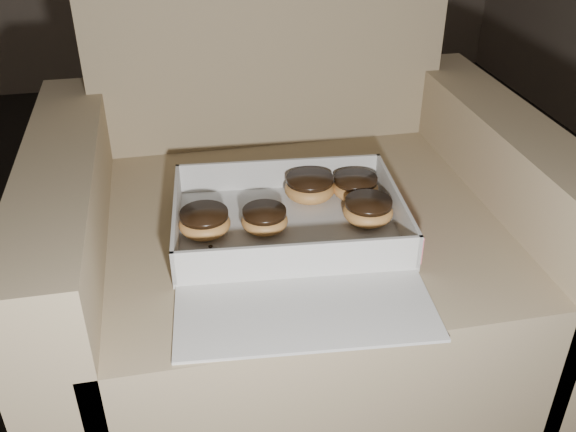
# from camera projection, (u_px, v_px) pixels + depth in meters

# --- Properties ---
(armchair) EXTENTS (0.89, 0.75, 0.93)m
(armchair) POSITION_uv_depth(u_px,v_px,m) (292.00, 249.00, 1.24)
(armchair) COLOR #8C7D59
(armchair) RESTS_ON floor
(bakery_box) EXTENTS (0.40, 0.46, 0.06)m
(bakery_box) POSITION_uv_depth(u_px,v_px,m) (293.00, 237.00, 1.03)
(bakery_box) COLOR silver
(bakery_box) RESTS_ON armchair
(donut_a) EXTENTS (0.08, 0.08, 0.04)m
(donut_a) POSITION_uv_depth(u_px,v_px,m) (265.00, 219.00, 1.04)
(donut_a) COLOR #D98D4C
(donut_a) RESTS_ON bakery_box
(donut_b) EXTENTS (0.08, 0.08, 0.04)m
(donut_b) POSITION_uv_depth(u_px,v_px,m) (205.00, 222.00, 1.03)
(donut_b) COLOR #D98D4C
(donut_b) RESTS_ON bakery_box
(donut_c) EXTENTS (0.08, 0.08, 0.04)m
(donut_c) POSITION_uv_depth(u_px,v_px,m) (368.00, 210.00, 1.06)
(donut_c) COLOR #D98D4C
(donut_c) RESTS_ON bakery_box
(donut_d) EXTENTS (0.08, 0.08, 0.04)m
(donut_d) POSITION_uv_depth(u_px,v_px,m) (355.00, 187.00, 1.13)
(donut_d) COLOR #D98D4C
(donut_d) RESTS_ON bakery_box
(donut_e) EXTENTS (0.09, 0.09, 0.04)m
(donut_e) POSITION_uv_depth(u_px,v_px,m) (310.00, 187.00, 1.13)
(donut_e) COLOR #D98D4C
(donut_e) RESTS_ON bakery_box
(crumb_a) EXTENTS (0.01, 0.01, 0.00)m
(crumb_a) POSITION_uv_depth(u_px,v_px,m) (295.00, 247.00, 1.01)
(crumb_a) COLOR black
(crumb_a) RESTS_ON bakery_box
(crumb_b) EXTENTS (0.01, 0.01, 0.00)m
(crumb_b) POSITION_uv_depth(u_px,v_px,m) (297.00, 264.00, 0.97)
(crumb_b) COLOR black
(crumb_b) RESTS_ON bakery_box
(crumb_c) EXTENTS (0.01, 0.01, 0.00)m
(crumb_c) POSITION_uv_depth(u_px,v_px,m) (211.00, 246.00, 1.01)
(crumb_c) COLOR black
(crumb_c) RESTS_ON bakery_box
(crumb_d) EXTENTS (0.01, 0.01, 0.00)m
(crumb_d) POSITION_uv_depth(u_px,v_px,m) (383.00, 248.00, 1.01)
(crumb_d) COLOR black
(crumb_d) RESTS_ON bakery_box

